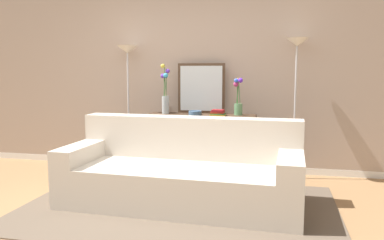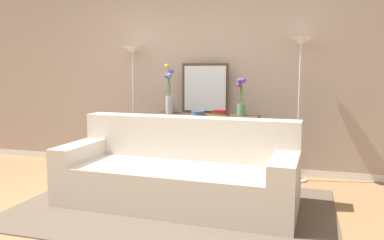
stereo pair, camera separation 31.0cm
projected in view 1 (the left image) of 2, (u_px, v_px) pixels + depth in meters
The scene contains 13 objects.
ground_plane at pixel (125, 226), 3.52m from camera, with size 16.00×16.00×0.02m, color #9E754C.
back_wall at pixel (183, 68), 5.47m from camera, with size 12.00×0.15×2.86m.
area_rug at pixel (179, 208), 3.94m from camera, with size 3.15×2.06×0.01m.
couch at pixel (183, 174), 4.07m from camera, with size 2.46×1.08×0.88m.
console_table at pixel (201, 133), 5.17m from camera, with size 1.43×0.35×0.81m.
floor_lamp_left at pixel (128, 73), 5.35m from camera, with size 0.28×0.28×1.73m.
floor_lamp_right at pixel (296, 69), 4.86m from camera, with size 0.28×0.28×1.79m.
wall_mirror at pixel (201, 88), 5.24m from camera, with size 0.64×0.02×0.67m.
vase_tall_flowers at pixel (165, 95), 5.20m from camera, with size 0.12×0.12×0.66m.
vase_short_flowers at pixel (238, 100), 5.03m from camera, with size 0.13×0.11×0.48m.
fruit_bowl at pixel (195, 113), 5.04m from camera, with size 0.17×0.17×0.06m.
book_stack at pixel (218, 113), 4.98m from camera, with size 0.21×0.17×0.08m.
book_row_under_console at pixel (169, 168), 5.33m from camera, with size 0.28×0.18×0.13m.
Camera 1 is at (1.32, -3.16, 1.38)m, focal length 36.42 mm.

